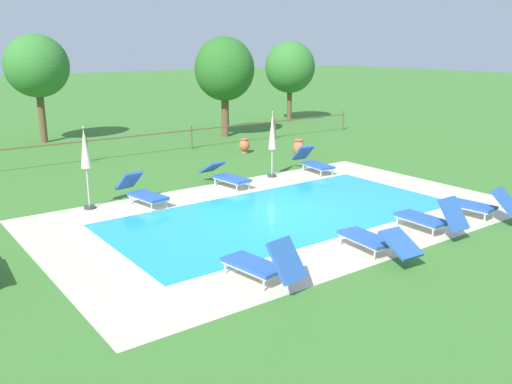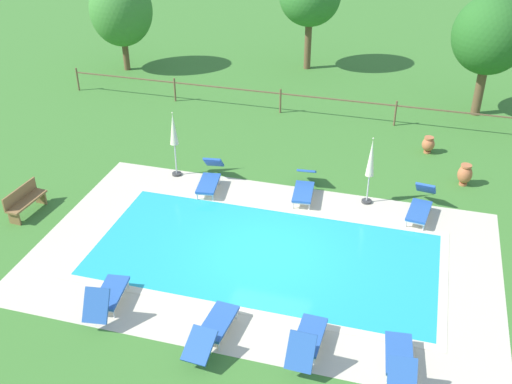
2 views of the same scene
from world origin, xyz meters
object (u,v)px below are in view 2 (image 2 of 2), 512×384
at_px(sun_lounger_north_far, 304,186).
at_px(patio_umbrella_closed_row_west, 371,162).
at_px(sun_lounger_north_mid, 213,329).
at_px(sun_lounger_south_mid, 307,340).
at_px(tree_far_west, 490,36).
at_px(terracotta_urn_by_tree, 428,144).
at_px(sun_lounger_south_near_corner, 421,205).
at_px(wooden_bench_lawn_side, 25,200).
at_px(patio_umbrella_closed_row_mid_west, 174,133).
at_px(sun_lounger_north_end, 107,296).
at_px(tree_centre, 121,10).
at_px(sun_lounger_north_near_steps, 210,177).
at_px(sun_lounger_south_end, 400,361).
at_px(terracotta_urn_near_fence, 465,174).

bearing_deg(sun_lounger_north_far, patio_umbrella_closed_row_west, 3.63).
relative_size(sun_lounger_north_mid, sun_lounger_south_mid, 1.14).
bearing_deg(sun_lounger_north_mid, tree_far_west, 68.10).
height_order(sun_lounger_south_mid, terracotta_urn_by_tree, sun_lounger_south_mid).
relative_size(sun_lounger_south_near_corner, wooden_bench_lawn_side, 1.31).
relative_size(sun_lounger_south_mid, patio_umbrella_closed_row_mid_west, 0.78).
xyz_separation_m(patio_umbrella_closed_row_mid_west, wooden_bench_lawn_side, (-3.57, -3.53, -1.11)).
bearing_deg(sun_lounger_north_mid, sun_lounger_north_far, 84.41).
relative_size(sun_lounger_north_end, tree_centre, 0.41).
bearing_deg(tree_centre, tree_far_west, -3.72).
height_order(sun_lounger_north_mid, sun_lounger_north_far, sun_lounger_north_far).
bearing_deg(sun_lounger_south_near_corner, patio_umbrella_closed_row_mid_west, 177.60).
xyz_separation_m(sun_lounger_south_mid, terracotta_urn_by_tree, (2.24, 11.08, -0.05)).
bearing_deg(sun_lounger_north_far, sun_lounger_north_end, -118.00).
relative_size(sun_lounger_north_near_steps, sun_lounger_north_far, 0.96).
height_order(sun_lounger_north_end, terracotta_urn_by_tree, sun_lounger_north_end).
bearing_deg(wooden_bench_lawn_side, sun_lounger_south_near_corner, 15.14).
distance_m(sun_lounger_north_far, patio_umbrella_closed_row_west, 2.31).
relative_size(sun_lounger_south_end, terracotta_urn_near_fence, 2.63).
bearing_deg(wooden_bench_lawn_side, terracotta_urn_by_tree, 32.75).
distance_m(sun_lounger_north_end, terracotta_urn_by_tree, 13.15).
bearing_deg(sun_lounger_north_far, patio_umbrella_closed_row_mid_west, 177.88).
xyz_separation_m(sun_lounger_north_mid, sun_lounger_south_mid, (2.19, 0.18, 0.04)).
height_order(tree_far_west, tree_centre, tree_far_west).
height_order(sun_lounger_south_end, terracotta_urn_near_fence, sun_lounger_south_end).
bearing_deg(terracotta_urn_near_fence, sun_lounger_south_end, -99.01).
relative_size(sun_lounger_south_near_corner, sun_lounger_south_end, 1.00).
height_order(patio_umbrella_closed_row_west, terracotta_urn_by_tree, patio_umbrella_closed_row_west).
distance_m(terracotta_urn_near_fence, tree_centre, 17.70).
relative_size(sun_lounger_north_near_steps, terracotta_urn_near_fence, 2.66).
relative_size(wooden_bench_lawn_side, terracotta_urn_by_tree, 2.41).
bearing_deg(sun_lounger_north_far, tree_far_west, 56.77).
bearing_deg(sun_lounger_south_near_corner, sun_lounger_north_end, -138.03).
bearing_deg(wooden_bench_lawn_side, sun_lounger_north_near_steps, 31.40).
distance_m(sun_lounger_south_mid, tree_far_west, 16.05).
xyz_separation_m(patio_umbrella_closed_row_mid_west, tree_centre, (-6.39, 9.32, 1.33)).
bearing_deg(terracotta_urn_by_tree, sun_lounger_south_near_corner, -90.68).
bearing_deg(sun_lounger_north_end, sun_lounger_north_far, 62.00).
xyz_separation_m(sun_lounger_north_far, sun_lounger_north_end, (-3.56, -6.70, 0.04)).
distance_m(sun_lounger_south_near_corner, patio_umbrella_closed_row_mid_west, 8.30).
xyz_separation_m(patio_umbrella_closed_row_mid_west, tree_far_west, (10.03, 8.26, 1.74)).
relative_size(wooden_bench_lawn_side, terracotta_urn_near_fence, 2.02).
bearing_deg(sun_lounger_south_mid, wooden_bench_lawn_side, 160.07).
height_order(sun_lounger_north_near_steps, sun_lounger_south_mid, sun_lounger_south_mid).
xyz_separation_m(sun_lounger_north_end, tree_far_west, (9.08, 15.12, 2.92)).
bearing_deg(sun_lounger_south_end, sun_lounger_north_near_steps, 135.54).
height_order(sun_lounger_south_near_corner, sun_lounger_south_mid, sun_lounger_south_mid).
bearing_deg(terracotta_urn_by_tree, patio_umbrella_closed_row_mid_west, -153.73).
height_order(sun_lounger_north_mid, patio_umbrella_closed_row_mid_west, patio_umbrella_closed_row_mid_west).
height_order(sun_lounger_south_mid, terracotta_urn_near_fence, sun_lounger_south_mid).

